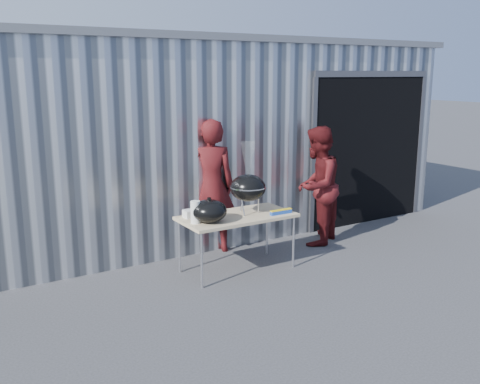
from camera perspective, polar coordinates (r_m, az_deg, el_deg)
ground at (r=6.47m, az=2.62°, el=-10.78°), size 80.00×80.00×0.00m
building at (r=10.46m, az=-7.32°, el=6.86°), size 8.20×6.20×3.10m
folding_table at (r=6.99m, az=-0.31°, el=-2.81°), size 1.50×0.75×0.75m
kettle_grill at (r=6.98m, az=0.86°, el=1.01°), size 0.48×0.48×0.95m
grill_lid at (r=6.63m, az=-3.29°, el=-2.04°), size 0.44×0.44×0.32m
paper_towels at (r=6.60m, az=-4.78°, el=-2.16°), size 0.12×0.12×0.28m
white_tub at (r=6.90m, az=-5.19°, el=-2.30°), size 0.20×0.15×0.10m
foil_box at (r=7.05m, az=4.39°, el=-2.12°), size 0.32×0.05×0.06m
person_cook at (r=7.69m, az=-3.18°, el=0.61°), size 0.83×0.69×1.94m
person_bystander at (r=8.14m, az=8.20°, el=0.65°), size 1.10×1.04×1.80m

